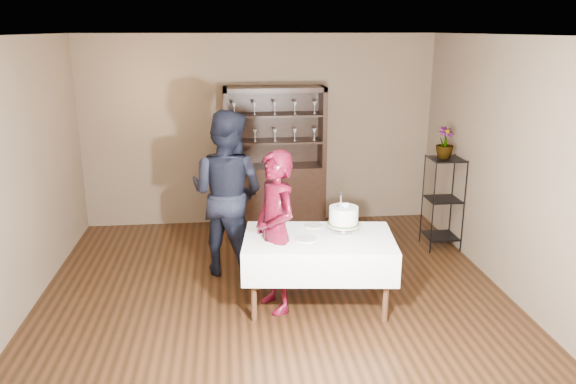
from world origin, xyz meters
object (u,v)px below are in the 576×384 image
man (227,193)px  cake (344,217)px  china_hutch (275,181)px  cake_table (319,253)px  potted_plant (445,143)px  woman (276,232)px  plant_etagere (443,199)px

man → cake: (1.17, -0.89, -0.03)m
china_hutch → cake_table: china_hutch is taller
cake_table → cake: cake is taller
cake_table → cake: 0.45m
cake_table → man: man is taller
china_hutch → potted_plant: china_hutch is taller
cake_table → potted_plant: bearing=38.5°
cake_table → cake: (0.26, 0.06, 0.36)m
china_hutch → woman: china_hutch is taller
china_hutch → man: bearing=-113.9°
plant_etagere → cake: same height
potted_plant → china_hutch: bearing=153.7°
china_hutch → woman: bearing=-94.7°
cake → china_hutch: bearing=101.6°
china_hutch → potted_plant: 2.41m
china_hutch → man: size_ratio=1.05×
china_hutch → plant_etagere: china_hutch is taller
china_hutch → cake_table: (0.23, -2.47, -0.09)m
china_hutch → cake: (0.49, -2.41, 0.26)m
cake_table → potted_plant: potted_plant is taller
woman → potted_plant: 2.76m
plant_etagere → cake_table: size_ratio=0.75×
woman → plant_etagere: bearing=97.6°
woman → potted_plant: size_ratio=4.20×
cake_table → china_hutch: bearing=95.4°
china_hutch → potted_plant: size_ratio=5.09×
china_hutch → woman: (-0.20, -2.49, 0.16)m
woman → cake: bearing=72.0°
woman → man: (-0.47, 0.97, 0.13)m
china_hutch → cake: bearing=-78.4°
man → potted_plant: size_ratio=4.87×
plant_etagere → potted_plant: bearing=120.8°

